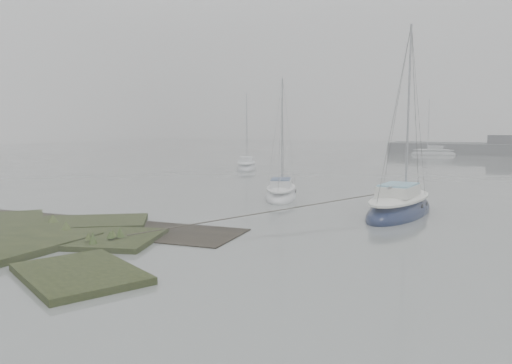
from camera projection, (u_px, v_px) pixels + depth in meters
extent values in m
plane|color=slate|center=(364.00, 173.00, 39.86)|extent=(160.00, 160.00, 0.00)
cube|color=#424247|center=(505.00, 144.00, 62.88)|extent=(4.00, 3.00, 2.20)
ellipsoid|color=#0F1835|center=(400.00, 212.00, 21.16)|extent=(2.70, 6.32, 1.49)
ellipsoid|color=silver|center=(400.00, 198.00, 21.09)|extent=(2.21, 5.49, 0.42)
cube|color=silver|center=(398.00, 190.00, 20.83)|extent=(1.54, 2.24, 0.44)
cube|color=#70A3B8|center=(399.00, 185.00, 20.80)|extent=(1.44, 2.05, 0.07)
cylinder|color=#939399|center=(408.00, 108.00, 21.32)|extent=(0.10, 0.10, 7.01)
cylinder|color=#939399|center=(397.00, 185.00, 20.66)|extent=(0.36, 2.45, 0.08)
ellipsoid|color=silver|center=(281.00, 197.00, 25.94)|extent=(3.09, 5.03, 1.16)
ellipsoid|color=silver|center=(281.00, 188.00, 25.88)|extent=(2.59, 4.34, 0.33)
cube|color=silver|center=(281.00, 183.00, 25.65)|extent=(1.52, 1.89, 0.34)
cube|color=navy|center=(281.00, 179.00, 25.63)|extent=(1.41, 1.74, 0.05)
cylinder|color=#939399|center=(282.00, 130.00, 26.15)|extent=(0.08, 0.08, 5.46)
cylinder|color=#939399|center=(281.00, 179.00, 25.49)|extent=(0.70, 1.82, 0.06)
ellipsoid|color=silver|center=(247.00, 168.00, 42.83)|extent=(3.53, 5.21, 1.21)
ellipsoid|color=silver|center=(246.00, 163.00, 42.77)|extent=(2.97, 4.49, 0.34)
cube|color=silver|center=(246.00, 159.00, 42.53)|extent=(1.67, 1.99, 0.36)
cube|color=silver|center=(246.00, 157.00, 42.50)|extent=(1.55, 1.83, 0.06)
cylinder|color=#939399|center=(247.00, 126.00, 43.05)|extent=(0.08, 0.08, 5.68)
cylinder|color=#939399|center=(246.00, 157.00, 42.36)|extent=(0.87, 1.84, 0.06)
ellipsoid|color=silver|center=(433.00, 154.00, 63.01)|extent=(5.49, 2.19, 1.30)
ellipsoid|color=silver|center=(433.00, 150.00, 62.96)|extent=(4.77, 1.79, 0.37)
cube|color=silver|center=(435.00, 148.00, 62.83)|extent=(1.93, 1.29, 0.38)
cube|color=silver|center=(435.00, 146.00, 62.81)|extent=(1.77, 1.21, 0.06)
cylinder|color=#939399|center=(429.00, 124.00, 62.83)|extent=(0.08, 0.08, 6.12)
cylinder|color=#939399|center=(437.00, 146.00, 62.75)|extent=(2.14, 0.24, 0.07)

